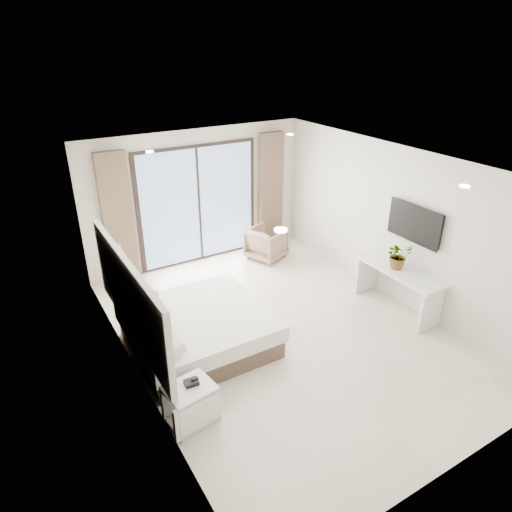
% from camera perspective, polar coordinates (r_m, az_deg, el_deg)
% --- Properties ---
extents(ground, '(6.20, 6.20, 0.00)m').
position_cam_1_polar(ground, '(7.44, 3.27, -9.31)').
color(ground, beige).
rests_on(ground, ground).
extents(room_shell, '(4.62, 6.22, 2.72)m').
position_cam_1_polar(room_shell, '(7.16, -1.20, 3.72)').
color(room_shell, silver).
rests_on(room_shell, ground).
extents(bed, '(1.99, 1.89, 0.70)m').
position_cam_1_polar(bed, '(6.99, -7.30, -9.16)').
color(bed, brown).
rests_on(bed, ground).
extents(nightstand, '(0.63, 0.54, 0.52)m').
position_cam_1_polar(nightstand, '(5.86, -8.15, -17.83)').
color(nightstand, white).
rests_on(nightstand, ground).
extents(phone, '(0.17, 0.14, 0.06)m').
position_cam_1_polar(phone, '(5.70, -8.10, -15.38)').
color(phone, black).
rests_on(phone, nightstand).
extents(console_desk, '(0.51, 1.62, 0.77)m').
position_cam_1_polar(console_desk, '(8.06, 17.31, -2.87)').
color(console_desk, white).
rests_on(console_desk, ground).
extents(plant, '(0.56, 0.59, 0.36)m').
position_cam_1_polar(plant, '(7.92, 17.37, -0.25)').
color(plant, '#33662D').
rests_on(plant, console_desk).
extents(armchair, '(0.88, 0.90, 0.73)m').
position_cam_1_polar(armchair, '(9.58, 1.34, 1.78)').
color(armchair, '#9C7D66').
rests_on(armchair, ground).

